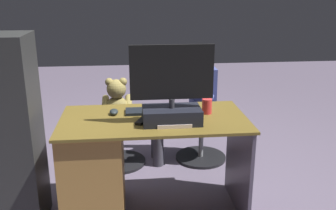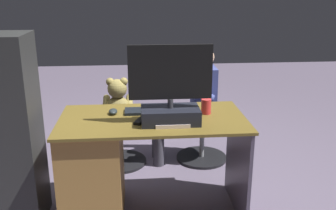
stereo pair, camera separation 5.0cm
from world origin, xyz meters
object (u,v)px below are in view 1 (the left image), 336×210
object	(u,v)px
visitor_chair	(201,134)
office_chair_teddy	(118,138)
monitor	(172,99)
cup	(207,106)
desk	(106,166)
person	(192,96)
teddy_bear	(117,101)
tv_remote	(142,120)
computer_mouse	(114,112)
keyboard	(155,111)

from	to	relation	value
visitor_chair	office_chair_teddy	bearing A→B (deg)	1.37
monitor	cup	bearing A→B (deg)	-149.33
monitor	office_chair_teddy	xyz separation A→B (m)	(0.39, -0.92, -0.63)
visitor_chair	monitor	bearing A→B (deg)	67.57
desk	person	bearing A→B (deg)	-131.34
teddy_bear	person	distance (m)	0.67
office_chair_teddy	visitor_chair	bearing A→B (deg)	-178.63
tv_remote	office_chair_teddy	distance (m)	1.03
tv_remote	person	xyz separation A→B (m)	(-0.48, -0.91, -0.11)
monitor	visitor_chair	size ratio (longest dim) A/B	1.12
cup	person	world-z (taller)	person
visitor_chair	cup	bearing A→B (deg)	81.18
monitor	person	bearing A→B (deg)	-107.13
person	monitor	bearing A→B (deg)	72.87
computer_mouse	person	distance (m)	1.00
desk	tv_remote	xyz separation A→B (m)	(-0.25, 0.07, 0.35)
cup	visitor_chair	xyz separation A→B (m)	(-0.12, -0.78, -0.53)
monitor	tv_remote	distance (m)	0.25
desk	office_chair_teddy	xyz separation A→B (m)	(-0.06, -0.82, -0.14)
office_chair_teddy	teddy_bear	size ratio (longest dim) A/B	1.26
desk	monitor	world-z (taller)	monitor
computer_mouse	teddy_bear	size ratio (longest dim) A/B	0.25
computer_mouse	keyboard	bearing A→B (deg)	-177.24
tv_remote	office_chair_teddy	world-z (taller)	tv_remote
computer_mouse	tv_remote	bearing A→B (deg)	137.45
cup	office_chair_teddy	distance (m)	1.13
visitor_chair	person	size ratio (longest dim) A/B	0.44
monitor	computer_mouse	world-z (taller)	monitor
keyboard	office_chair_teddy	xyz separation A→B (m)	(0.29, -0.70, -0.49)
keyboard	office_chair_teddy	bearing A→B (deg)	-67.31
desk	tv_remote	distance (m)	0.44
office_chair_teddy	computer_mouse	bearing A→B (deg)	90.14
desk	keyboard	size ratio (longest dim) A/B	3.02
computer_mouse	teddy_bear	world-z (taller)	teddy_bear
keyboard	computer_mouse	world-z (taller)	computer_mouse
desk	person	size ratio (longest dim) A/B	1.17
computer_mouse	tv_remote	size ratio (longest dim) A/B	0.64
monitor	keyboard	size ratio (longest dim) A/B	1.27
computer_mouse	cup	world-z (taller)	cup
keyboard	office_chair_teddy	distance (m)	0.90
computer_mouse	cup	bearing A→B (deg)	175.92
tv_remote	cup	bearing A→B (deg)	-142.76
teddy_bear	person	bearing A→B (deg)	-179.75
keyboard	tv_remote	size ratio (longest dim) A/B	2.80
monitor	teddy_bear	distance (m)	1.05
cup	office_chair_teddy	size ratio (longest dim) A/B	0.22
cup	teddy_bear	xyz separation A→B (m)	(0.65, -0.77, -0.17)
cup	tv_remote	xyz separation A→B (m)	(0.46, 0.13, -0.04)
computer_mouse	person	size ratio (longest dim) A/B	0.09
office_chair_teddy	visitor_chair	size ratio (longest dim) A/B	1.02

